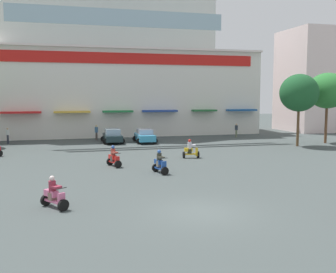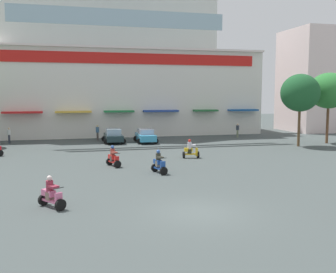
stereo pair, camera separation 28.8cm
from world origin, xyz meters
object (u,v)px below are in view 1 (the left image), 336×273
scooter_rider_2 (114,158)px  scooter_rider_5 (160,164)px  plaza_tree_1 (327,91)px  parked_car_1 (145,136)px  pedestrian_1 (236,129)px  pedestrian_2 (96,132)px  plaza_tree_3 (299,93)px  scooter_rider_7 (191,150)px  pedestrian_0 (8,135)px  parked_car_0 (112,136)px  scooter_rider_6 (54,195)px

scooter_rider_2 → scooter_rider_5: bearing=-50.0°
plaza_tree_1 → scooter_rider_2: plaza_tree_1 is taller
parked_car_1 → pedestrian_1: bearing=11.0°
scooter_rider_2 → pedestrian_2: bearing=90.1°
parked_car_1 → scooter_rider_5: bearing=-97.6°
plaza_tree_3 → scooter_rider_2: size_ratio=4.60×
parked_car_1 → scooter_rider_7: size_ratio=2.63×
plaza_tree_1 → parked_car_1: (-18.28, 5.10, -4.72)m
plaza_tree_3 → pedestrian_1: plaza_tree_3 is taller
parked_car_1 → scooter_rider_7: (1.64, -10.72, -0.10)m
plaza_tree_1 → pedestrian_0: size_ratio=4.42×
scooter_rider_7 → pedestrian_2: 15.45m
scooter_rider_2 → scooter_rider_7: size_ratio=1.00×
parked_car_0 → scooter_rider_6: size_ratio=2.74×
scooter_rider_6 → pedestrian_0: pedestrian_0 is taller
scooter_rider_5 → scooter_rider_7: bearing=54.5°
scooter_rider_6 → pedestrian_1: bearing=50.9°
scooter_rider_7 → plaza_tree_3: bearing=18.7°
scooter_rider_7 → pedestrian_2: (-6.44, 14.04, 0.35)m
parked_car_1 → pedestrian_1: (11.50, 2.23, 0.22)m
parked_car_0 → scooter_rider_2: bearing=-96.1°
plaza_tree_3 → parked_car_0: bearing=157.5°
scooter_rider_7 → plaza_tree_1: bearing=18.7°
scooter_rider_2 → pedestrian_0: pedestrian_0 is taller
scooter_rider_6 → scooter_rider_5: bearing=44.8°
parked_car_1 → pedestrian_2: pedestrian_2 is taller
plaza_tree_1 → scooter_rider_5: (-20.43, -10.94, -4.81)m
scooter_rider_5 → pedestrian_1: bearing=53.2°
parked_car_1 → parked_car_0: bearing=168.8°
scooter_rider_7 → pedestrian_0: 20.50m
parked_car_1 → plaza_tree_3: bearing=-25.0°
parked_car_0 → pedestrian_0: size_ratio=2.47×
scooter_rider_5 → pedestrian_1: size_ratio=0.93×
pedestrian_1 → pedestrian_2: (-16.29, 1.09, 0.03)m
plaza_tree_1 → scooter_rider_7: 18.21m
scooter_rider_5 → pedestrian_2: pedestrian_2 is taller
parked_car_0 → scooter_rider_2: (-1.44, -13.57, -0.13)m
parked_car_0 → pedestrian_2: pedestrian_2 is taller
parked_car_1 → scooter_rider_6: 23.96m
plaza_tree_1 → parked_car_0: (-21.61, 5.76, -4.71)m
plaza_tree_3 → pedestrian_1: size_ratio=4.28×
scooter_rider_6 → pedestrian_0: bearing=102.1°
plaza_tree_3 → pedestrian_0: plaza_tree_3 is taller
plaza_tree_1 → parked_car_1: size_ratio=1.81×
scooter_rider_2 → pedestrian_2: size_ratio=0.90×
scooter_rider_2 → scooter_rider_6: size_ratio=1.03×
plaza_tree_1 → parked_car_1: bearing=164.4°
plaza_tree_1 → plaza_tree_3: bearing=-161.3°
scooter_rider_5 → plaza_tree_3: bearing=30.4°
scooter_rider_5 → scooter_rider_6: size_ratio=1.03×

